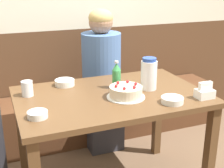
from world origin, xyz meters
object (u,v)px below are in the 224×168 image
object	(u,v)px
bowl_soup_white	(172,100)
glass_water_tall	(27,89)
person_grey_tee	(102,84)
birthday_cake	(126,92)
soju_bottle	(116,75)
bowl_side_dish	(38,115)
water_pitcher	(149,74)
bench_seat	(79,117)
napkin_holder	(205,92)
bowl_rice_small	(65,83)

from	to	relation	value
bowl_soup_white	glass_water_tall	size ratio (longest dim) A/B	1.38
bowl_soup_white	person_grey_tee	xyz separation A→B (m)	(-0.12, 0.93, -0.18)
birthday_cake	soju_bottle	xyz separation A→B (m)	(0.01, 0.18, 0.05)
bowl_side_dish	glass_water_tall	size ratio (longest dim) A/B	1.13
birthday_cake	water_pitcher	size ratio (longest dim) A/B	1.12
birthday_cake	glass_water_tall	world-z (taller)	glass_water_tall
soju_bottle	bowl_side_dish	world-z (taller)	soju_bottle
bench_seat	napkin_holder	xyz separation A→B (m)	(0.52, -1.11, 0.57)
glass_water_tall	person_grey_tee	size ratio (longest dim) A/B	0.08
bench_seat	soju_bottle	distance (m)	0.96
napkin_holder	glass_water_tall	xyz separation A→B (m)	(-1.02, 0.45, 0.01)
water_pitcher	bowl_side_dish	world-z (taller)	water_pitcher
bench_seat	napkin_holder	size ratio (longest dim) A/B	25.03
bench_seat	bowl_soup_white	distance (m)	1.27
birthday_cake	bowl_side_dish	distance (m)	0.57
soju_bottle	glass_water_tall	size ratio (longest dim) A/B	1.95
soju_bottle	bowl_soup_white	size ratio (longest dim) A/B	1.41
soju_bottle	person_grey_tee	world-z (taller)	person_grey_tee
bench_seat	birthday_cake	size ratio (longest dim) A/B	11.36
person_grey_tee	bench_seat	bearing A→B (deg)	-136.51
bowl_soup_white	glass_water_tall	world-z (taller)	glass_water_tall
birthday_cake	water_pitcher	xyz separation A→B (m)	(0.21, 0.09, 0.07)
bowl_rice_small	bowl_side_dish	xyz separation A→B (m)	(-0.26, -0.46, -0.00)
bench_seat	glass_water_tall	xyz separation A→B (m)	(-0.51, -0.66, 0.58)
birthday_cake	napkin_holder	size ratio (longest dim) A/B	2.20
glass_water_tall	person_grey_tee	bearing A→B (deg)	35.78
birthday_cake	soju_bottle	distance (m)	0.19
water_pitcher	bowl_side_dish	size ratio (longest dim) A/B	1.96
bowl_soup_white	glass_water_tall	distance (m)	0.91
bowl_rice_small	glass_water_tall	bearing A→B (deg)	-157.44
soju_bottle	water_pitcher	bearing A→B (deg)	-26.04
bench_seat	soju_bottle	world-z (taller)	soju_bottle
bench_seat	person_grey_tee	world-z (taller)	person_grey_tee
soju_bottle	glass_water_tall	bearing A→B (deg)	172.98
glass_water_tall	bowl_soup_white	bearing A→B (deg)	-29.08
soju_bottle	person_grey_tee	distance (m)	0.62
soju_bottle	napkin_holder	bearing A→B (deg)	-40.21
bowl_soup_white	bowl_rice_small	xyz separation A→B (m)	(-0.53, 0.55, 0.00)
glass_water_tall	person_grey_tee	world-z (taller)	person_grey_tee
soju_bottle	napkin_holder	world-z (taller)	soju_bottle
bowl_side_dish	person_grey_tee	distance (m)	1.08
bowl_rice_small	glass_water_tall	xyz separation A→B (m)	(-0.27, -0.11, 0.03)
bench_seat	birthday_cake	world-z (taller)	birthday_cake
bowl_side_dish	person_grey_tee	world-z (taller)	person_grey_tee
bowl_rice_small	bench_seat	bearing A→B (deg)	66.60
water_pitcher	bowl_side_dish	xyz separation A→B (m)	(-0.77, -0.18, -0.09)
bench_seat	bowl_soup_white	size ratio (longest dim) A/B	20.42
bowl_soup_white	bowl_side_dish	distance (m)	0.79
birthday_cake	bowl_side_dish	world-z (taller)	birthday_cake
bowl_side_dish	soju_bottle	bearing A→B (deg)	25.91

